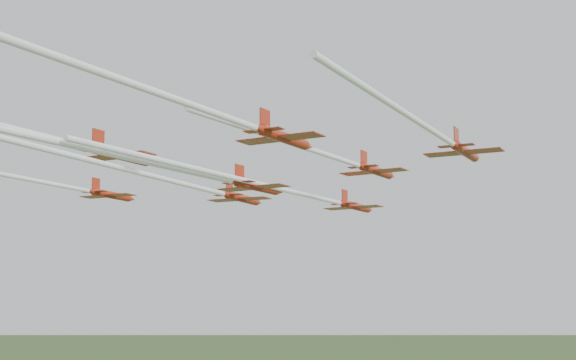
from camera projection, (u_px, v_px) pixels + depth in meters
The scene contains 8 objects.
jet_lead at pixel (300, 193), 102.24m from camera, with size 8.54×62.67×2.56m.
jet_row2_left at pixel (190, 185), 96.68m from camera, with size 10.51×55.41×2.59m.
jet_row2_right at pixel (343, 160), 93.00m from camera, with size 8.43×44.29×2.53m.
jet_row3_left at pixel (41, 182), 95.51m from camera, with size 9.09×53.04×2.34m.
jet_row3_mid at pixel (188, 171), 83.66m from camera, with size 8.71×54.85×2.62m.
jet_row3_right at pixel (440, 136), 77.69m from camera, with size 8.38×43.92×2.47m.
jet_row4_left at pixel (47, 137), 77.36m from camera, with size 9.12×50.34×2.70m.
jet_row4_right at pixel (227, 117), 67.48m from camera, with size 8.47×45.11×2.53m.
Camera 1 is at (47.32, -79.94, 38.78)m, focal length 50.00 mm.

